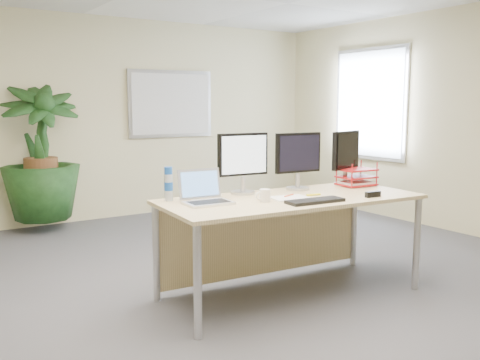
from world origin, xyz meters
TOP-DOWN VIEW (x-y plane):
  - floor at (0.00, 0.00)m, footprint 8.00×8.00m
  - back_wall at (0.00, 4.00)m, footprint 7.00×0.04m
  - whiteboard at (1.20, 3.97)m, footprint 1.30×0.04m
  - window at (3.47, 2.30)m, footprint 0.04×1.30m
  - desk at (0.46, 0.40)m, footprint 2.18×1.05m
  - floor_plant at (-0.69, 3.70)m, footprint 0.87×0.87m
  - monitor_left at (0.22, 0.64)m, footprint 0.45×0.21m
  - monitor_right at (0.74, 0.55)m, footprint 0.45×0.20m
  - monitor_dark at (1.27, 0.52)m, footprint 0.44×0.20m
  - laptop at (-0.25, 0.46)m, footprint 0.37×0.33m
  - keyboard at (0.46, 0.00)m, footprint 0.48×0.19m
  - coffee_mug at (0.16, 0.24)m, footprint 0.12×0.09m
  - spiral_notebook at (0.39, 0.23)m, footprint 0.33×0.27m
  - orange_pen at (0.43, 0.28)m, footprint 0.13×0.06m
  - yellow_highlighter at (0.65, 0.24)m, footprint 0.13×0.04m
  - water_bottle at (-0.44, 0.69)m, footprint 0.07×0.07m
  - letter_tray at (1.33, 0.43)m, footprint 0.34×0.27m
  - stapler at (1.00, -0.07)m, footprint 0.14×0.05m

SIDE VIEW (x-z plane):
  - floor at x=0.00m, z-range 0.00..0.00m
  - desk at x=0.46m, z-range 0.23..1.05m
  - floor_plant at x=-0.69m, z-range 0.00..1.50m
  - spiral_notebook at x=0.39m, z-range 0.81..0.83m
  - yellow_highlighter at x=0.65m, z-range 0.81..0.83m
  - keyboard at x=0.46m, z-range 0.81..0.84m
  - orange_pen at x=0.43m, z-range 0.83..0.84m
  - stapler at x=1.00m, z-range 0.81..0.86m
  - coffee_mug at x=0.16m, z-range 0.81..0.91m
  - laptop at x=-0.25m, z-range 0.75..1.00m
  - letter_tray at x=1.33m, z-range 0.81..0.96m
  - water_bottle at x=-0.44m, z-range 0.81..1.07m
  - monitor_right at x=0.74m, z-range 0.85..1.35m
  - monitor_dark at x=1.27m, z-range 0.85..1.35m
  - monitor_left at x=0.22m, z-range 0.85..1.35m
  - back_wall at x=0.00m, z-range 0.00..2.70m
  - whiteboard at x=1.20m, z-range 1.07..2.02m
  - window at x=3.47m, z-range 0.77..2.33m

